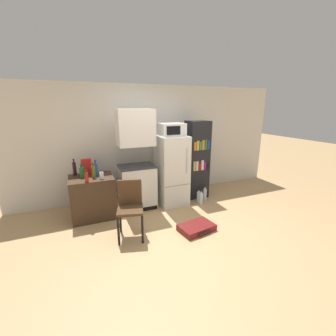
{
  "coord_description": "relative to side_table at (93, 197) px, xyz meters",
  "views": [
    {
      "loc": [
        -1.53,
        -2.95,
        2.07
      ],
      "look_at": [
        0.05,
        0.85,
        0.93
      ],
      "focal_mm": 24.0,
      "sensor_mm": 36.0,
      "label": 1
    }
  ],
  "objects": [
    {
      "name": "cereal_box",
      "position": [
        -0.05,
        0.22,
        0.55
      ],
      "size": [
        0.19,
        0.07,
        0.3
      ],
      "color": "red",
      "rests_on": "side_table"
    },
    {
      "name": "refrigerator",
      "position": [
        1.65,
        0.01,
        0.34
      ],
      "size": [
        0.59,
        0.67,
        1.48
      ],
      "color": "silver",
      "rests_on": "ground_plane"
    },
    {
      "name": "bottle_clear_short",
      "position": [
        0.18,
        -0.2,
        0.47
      ],
      "size": [
        0.08,
        0.08,
        0.17
      ],
      "color": "silver",
      "rests_on": "side_table"
    },
    {
      "name": "bottle_wine_dark",
      "position": [
        -0.27,
        0.24,
        0.53
      ],
      "size": [
        0.06,
        0.06,
        0.32
      ],
      "color": "black",
      "rests_on": "side_table"
    },
    {
      "name": "bottle_olive_oil",
      "position": [
        0.05,
        -0.07,
        0.51
      ],
      "size": [
        0.07,
        0.07,
        0.28
      ],
      "color": "#566619",
      "rests_on": "side_table"
    },
    {
      "name": "ground_plane",
      "position": [
        1.33,
        -1.27,
        -0.4
      ],
      "size": [
        24.0,
        24.0,
        0.0
      ],
      "primitive_type": "plane",
      "color": "tan"
    },
    {
      "name": "water_bottle_front",
      "position": [
        2.2,
        -0.21,
        -0.27
      ],
      "size": [
        0.08,
        0.08,
        0.3
      ],
      "color": "silver",
      "rests_on": "ground_plane"
    },
    {
      "name": "microwave",
      "position": [
        1.64,
        0.01,
        1.21
      ],
      "size": [
        0.5,
        0.38,
        0.25
      ],
      "color": "silver",
      "rests_on": "refrigerator"
    },
    {
      "name": "kitchen_hutch",
      "position": [
        0.9,
        0.07,
        0.54
      ],
      "size": [
        0.72,
        0.53,
        2.02
      ],
      "color": "white",
      "rests_on": "ground_plane"
    },
    {
      "name": "bottle_green_tall",
      "position": [
        -0.15,
        0.02,
        0.5
      ],
      "size": [
        0.08,
        0.08,
        0.25
      ],
      "color": "#1E6028",
      "rests_on": "side_table"
    },
    {
      "name": "water_bottle_middle",
      "position": [
        2.39,
        -0.17,
        -0.26
      ],
      "size": [
        0.08,
        0.08,
        0.34
      ],
      "color": "silver",
      "rests_on": "ground_plane"
    },
    {
      "name": "bottle_ketchup_red",
      "position": [
        -0.08,
        -0.28,
        0.49
      ],
      "size": [
        0.06,
        0.06,
        0.21
      ],
      "color": "#AD1914",
      "rests_on": "side_table"
    },
    {
      "name": "bookshelf",
      "position": [
        2.33,
        0.13,
        0.48
      ],
      "size": [
        0.48,
        0.4,
        1.76
      ],
      "color": "black",
      "rests_on": "ground_plane"
    },
    {
      "name": "bottle_blue_soda",
      "position": [
        0.11,
        0.04,
        0.53
      ],
      "size": [
        0.07,
        0.07,
        0.31
      ],
      "color": "#1E47A3",
      "rests_on": "side_table"
    },
    {
      "name": "chair",
      "position": [
        0.51,
        -0.93,
        0.16
      ],
      "size": [
        0.49,
        0.49,
        0.93
      ],
      "rotation": [
        0.0,
        0.0,
        -0.27
      ],
      "color": "black",
      "rests_on": "ground_plane"
    },
    {
      "name": "water_bottle_back",
      "position": [
        2.19,
        -0.34,
        -0.26
      ],
      "size": [
        0.08,
        0.08,
        0.33
      ],
      "color": "silver",
      "rests_on": "ground_plane"
    },
    {
      "name": "wall_back",
      "position": [
        1.53,
        0.73,
        0.87
      ],
      "size": [
        6.4,
        0.1,
        2.53
      ],
      "color": "silver",
      "rests_on": "ground_plane"
    },
    {
      "name": "side_table",
      "position": [
        0.0,
        0.0,
        0.0
      ],
      "size": [
        0.79,
        0.66,
        0.8
      ],
      "color": "#422D1E",
      "rests_on": "ground_plane"
    },
    {
      "name": "suitcase_large_flat",
      "position": [
        1.58,
        -1.23,
        -0.34
      ],
      "size": [
        0.65,
        0.48,
        0.11
      ],
      "rotation": [
        0.0,
        0.0,
        0.16
      ],
      "color": "maroon",
      "rests_on": "ground_plane"
    }
  ]
}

